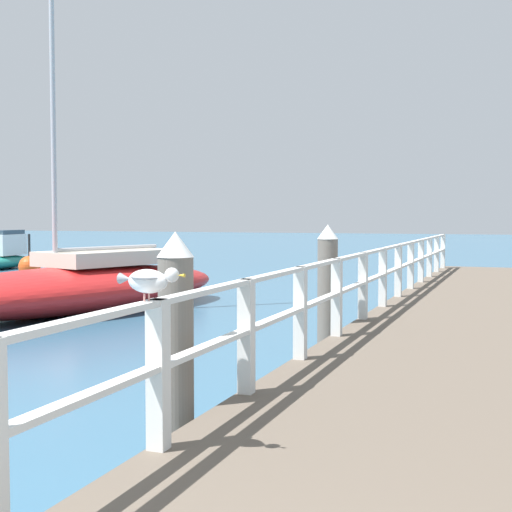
{
  "coord_description": "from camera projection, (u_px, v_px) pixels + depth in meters",
  "views": [
    {
      "loc": [
        0.87,
        -0.15,
        1.99
      ],
      "look_at": [
        -3.05,
        10.43,
        1.36
      ],
      "focal_mm": 50.95,
      "sensor_mm": 36.0,
      "label": 1
    }
  ],
  "objects": [
    {
      "name": "pier_railing",
      "position": [
        374.0,
        274.0,
        11.2
      ],
      "size": [
        0.12,
        20.43,
        0.97
      ],
      "color": "silver",
      "rests_on": "pier_deck"
    },
    {
      "name": "channel_buoy",
      "position": [
        30.0,
        266.0,
        23.27
      ],
      "size": [
        0.7,
        0.7,
        1.4
      ],
      "color": "#E54C19",
      "rests_on": "ground_plane"
    },
    {
      "name": "seagull_foreground",
      "position": [
        149.0,
        280.0,
        4.47
      ],
      "size": [
        0.48,
        0.2,
        0.21
      ],
      "rotation": [
        0.0,
        0.0,
        4.61
      ],
      "color": "white",
      "rests_on": "pier_railing"
    },
    {
      "name": "dock_piling_far",
      "position": [
        327.0,
        291.0,
        10.09
      ],
      "size": [
        0.29,
        0.29,
        1.86
      ],
      "color": "#6B6056",
      "rests_on": "ground_plane"
    },
    {
      "name": "boat_3",
      "position": [
        1.0,
        256.0,
        27.12
      ],
      "size": [
        1.89,
        4.22,
        1.45
      ],
      "rotation": [
        0.0,
        0.0,
        0.12
      ],
      "color": "#197266",
      "rests_on": "ground_plane"
    },
    {
      "name": "dock_piling_near",
      "position": [
        176.0,
        349.0,
        5.7
      ],
      "size": [
        0.29,
        0.29,
        1.86
      ],
      "color": "#6B6056",
      "rests_on": "ground_plane"
    },
    {
      "name": "pier_deck",
      "position": [
        460.0,
        333.0,
        10.8
      ],
      "size": [
        2.76,
        21.91,
        0.49
      ],
      "primitive_type": "cube",
      "color": "brown",
      "rests_on": "ground_plane"
    },
    {
      "name": "boat_1",
      "position": [
        74.0,
        287.0,
        14.84
      ],
      "size": [
        4.96,
        8.29,
        10.79
      ],
      "rotation": [
        0.0,
        0.0,
        2.83
      ],
      "color": "red",
      "rests_on": "ground_plane"
    }
  ]
}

